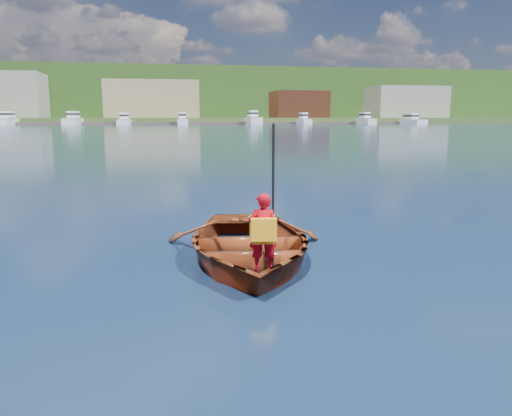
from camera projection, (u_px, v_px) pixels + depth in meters
The scene contains 8 objects.
ground at pixel (217, 262), 7.51m from camera, with size 600.00×600.00×0.00m.
rowboat at pixel (248, 244), 7.62m from camera, with size 3.13×4.12×0.80m.
child_paddler at pixel (263, 231), 6.68m from camera, with size 0.41×0.36×1.97m.
shoreline at pixel (167, 100), 234.85m from camera, with size 400.00×140.00×22.00m.
dock at pixel (176, 123), 151.20m from camera, with size 160.05×8.76×0.80m.
waterfront_buildings at pixel (144, 100), 164.61m from camera, with size 202.00×16.00×14.00m.
marina_yachts at pixel (185, 120), 146.91m from camera, with size 145.47×13.78×4.41m.
hillside_trees at pixel (212, 82), 243.31m from camera, with size 271.01×84.51×25.86m.
Camera 1 is at (-0.69, -7.23, 2.15)m, focal length 35.00 mm.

